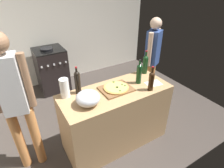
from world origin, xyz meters
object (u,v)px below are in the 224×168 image
Objects in this scene: wine_bottle_amber at (151,80)px; stove at (52,70)px; paper_towel_roll at (65,88)px; wine_bottle_dark at (78,82)px; pizza at (116,88)px; person_in_stripes at (15,99)px; wine_bottle_green at (139,73)px; person_in_red at (152,57)px; mixing_bowl at (88,98)px; wine_bottle_clear at (145,64)px.

wine_bottle_amber reaches higher than stove.
paper_towel_roll is 0.68× the size of wine_bottle_dark.
person_in_stripes reaches higher than pizza.
wine_bottle_dark reaches higher than paper_towel_roll.
stove is at bearing 110.36° from wine_bottle_green.
wine_bottle_dark is 0.38× the size of stove.
stove is at bearing 65.80° from person_in_stripes.
wine_bottle_green is at bearing -143.28° from person_in_red.
mixing_bowl is 1.65m from person_in_red.
person_in_stripes is at bearing 178.75° from wine_bottle_clear.
person_in_red is (1.53, 0.36, -0.14)m from wine_bottle_dark.
pizza is at bearing 13.23° from mixing_bowl.
stove is at bearing 100.81° from pizza.
person_in_red is at bearing 13.21° from wine_bottle_dark.
person_in_red is at bearing 11.69° from paper_towel_roll.
stove is (0.24, 1.75, -0.56)m from paper_towel_roll.
person_in_stripes is at bearing -171.84° from person_in_red.
person_in_red is (1.45, -1.40, 0.46)m from stove.
wine_bottle_clear is at bearing 59.34° from wine_bottle_amber.
wine_bottle_dark is (0.16, -0.01, 0.04)m from paper_towel_roll.
paper_towel_roll is at bearing 176.99° from wine_bottle_dark.
pizza is at bearing -153.77° from person_in_red.
wine_bottle_clear is at bearing -60.79° from stove.
mixing_bowl is 1.14× the size of paper_towel_roll.
paper_towel_roll is 0.69× the size of wine_bottle_clear.
person_in_red reaches higher than paper_towel_roll.
mixing_bowl is 1.09m from wine_bottle_clear.
person_in_stripes reaches higher than person_in_red.
wine_bottle_clear is (1.22, -0.01, 0.03)m from paper_towel_roll.
stove is (-0.98, 1.76, -0.59)m from wine_bottle_clear.
wine_bottle_dark is (-0.80, 0.19, 0.01)m from wine_bottle_green.
wine_bottle_dark is at bearing -179.95° from wine_bottle_clear.
wine_bottle_dark is 0.70m from person_in_stripes.
person_in_stripes reaches higher than mixing_bowl.
mixing_bowl is 0.80m from wine_bottle_green.
pizza is 0.95× the size of wine_bottle_green.
wine_bottle_clear is (0.61, 0.18, 0.12)m from pizza.
paper_towel_roll is (-0.17, 0.29, 0.03)m from mixing_bowl.
pizza is 0.34× the size of stove.
paper_towel_roll is at bearing 163.22° from pizza.
pizza is 0.65m from wine_bottle_clear.
wine_bottle_dark is at bearing 158.53° from pizza.
mixing_bowl is at bearing -166.77° from pizza.
wine_bottle_clear reaches higher than wine_bottle_green.
mixing_bowl is 0.81× the size of wine_bottle_green.
person_in_stripes is at bearing 163.56° from wine_bottle_amber.
wine_bottle_clear is 0.22× the size of person_in_red.
wine_bottle_green is (0.35, -0.01, 0.12)m from pizza.
stove is (0.08, 1.76, -0.60)m from wine_bottle_dark.
wine_bottle_clear is 0.60m from person_in_red.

